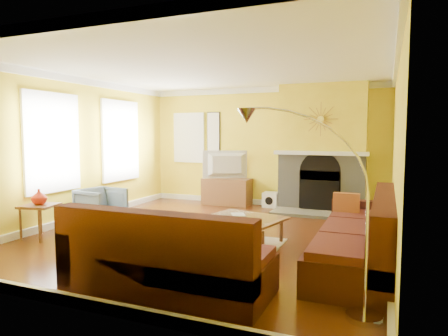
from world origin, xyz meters
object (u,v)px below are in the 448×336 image
at_px(sectional_sofa, 256,226).
at_px(coffee_table, 240,233).
at_px(media_console, 227,191).
at_px(armchair, 101,206).
at_px(side_table, 40,221).
at_px(arc_lamp, 308,211).

bearing_deg(sectional_sofa, coffee_table, 130.64).
height_order(sectional_sofa, media_console, sectional_sofa).
xyz_separation_m(coffee_table, media_console, (-1.48, 3.19, 0.09)).
relative_size(coffee_table, armchair, 1.52).
bearing_deg(side_table, sectional_sofa, 4.18).
xyz_separation_m(armchair, arc_lamp, (4.18, -2.20, 0.62)).
height_order(coffee_table, armchair, armchair).
xyz_separation_m(sectional_sofa, coffee_table, (-0.40, 0.46, -0.23)).
height_order(sectional_sofa, armchair, sectional_sofa).
bearing_deg(arc_lamp, media_console, 119.51).
height_order(sectional_sofa, arc_lamp, arc_lamp).
xyz_separation_m(armchair, side_table, (-0.21, -1.20, -0.06)).
xyz_separation_m(media_console, arc_lamp, (2.78, -4.91, 0.64)).
relative_size(sectional_sofa, coffee_table, 3.19).
bearing_deg(armchair, side_table, 178.32).
distance_m(armchair, side_table, 1.22).
relative_size(side_table, arc_lamp, 0.29).
distance_m(sectional_sofa, armchair, 3.42).
xyz_separation_m(sectional_sofa, arc_lamp, (0.90, -1.26, 0.50)).
bearing_deg(coffee_table, media_console, 114.89).
bearing_deg(armchair, media_console, -19.17).
height_order(coffee_table, media_console, media_console).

